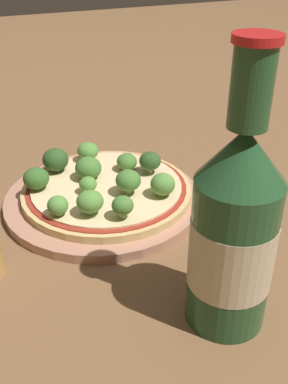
% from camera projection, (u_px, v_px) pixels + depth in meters
% --- Properties ---
extents(ground_plane, '(3.00, 3.00, 0.00)m').
position_uv_depth(ground_plane, '(119.00, 199.00, 0.60)').
color(ground_plane, brown).
extents(plate, '(0.25, 0.25, 0.01)m').
position_uv_depth(plate, '(103.00, 198.00, 0.59)').
color(plate, tan).
rests_on(plate, ground_plane).
extents(pizza, '(0.22, 0.22, 0.01)m').
position_uv_depth(pizza, '(106.00, 188.00, 0.58)').
color(pizza, tan).
rests_on(pizza, plate).
extents(broccoli_floret_0, '(0.03, 0.03, 0.03)m').
position_uv_depth(broccoli_floret_0, '(90.00, 202.00, 0.51)').
color(broccoli_floret_0, '#7A9E5B').
rests_on(broccoli_floret_0, pizza).
extents(broccoli_floret_1, '(0.03, 0.03, 0.03)m').
position_uv_depth(broccoli_floret_1, '(56.00, 160.00, 0.60)').
color(broccoli_floret_1, '#7A9E5B').
rests_on(broccoli_floret_1, pizza).
extents(broccoli_floret_2, '(0.02, 0.02, 0.03)m').
position_uv_depth(broccoli_floret_2, '(123.00, 206.00, 0.50)').
color(broccoli_floret_2, '#7A9E5B').
rests_on(broccoli_floret_2, pizza).
extents(broccoli_floret_3, '(0.03, 0.03, 0.03)m').
position_uv_depth(broccoli_floret_3, '(150.00, 161.00, 0.59)').
color(broccoli_floret_3, '#7A9E5B').
rests_on(broccoli_floret_3, pizza).
extents(broccoli_floret_4, '(0.02, 0.02, 0.02)m').
position_uv_depth(broccoli_floret_4, '(88.00, 184.00, 0.55)').
color(broccoli_floret_4, '#7A9E5B').
rests_on(broccoli_floret_4, pizza).
extents(broccoli_floret_5, '(0.03, 0.03, 0.02)m').
position_uv_depth(broccoli_floret_5, '(127.00, 162.00, 0.60)').
color(broccoli_floret_5, '#7A9E5B').
rests_on(broccoli_floret_5, pizza).
extents(broccoli_floret_6, '(0.03, 0.03, 0.03)m').
position_uv_depth(broccoli_floret_6, '(88.00, 151.00, 0.63)').
color(broccoli_floret_6, '#7A9E5B').
rests_on(broccoli_floret_6, pizza).
extents(broccoli_floret_7, '(0.03, 0.03, 0.03)m').
position_uv_depth(broccoli_floret_7, '(88.00, 168.00, 0.58)').
color(broccoli_floret_7, '#7A9E5B').
rests_on(broccoli_floret_7, pizza).
extents(broccoli_floret_8, '(0.03, 0.03, 0.03)m').
position_uv_depth(broccoli_floret_8, '(36.00, 178.00, 0.56)').
color(broccoli_floret_8, '#7A9E5B').
rests_on(broccoli_floret_8, pizza).
extents(broccoli_floret_9, '(0.03, 0.03, 0.03)m').
position_uv_depth(broccoli_floret_9, '(127.00, 181.00, 0.55)').
color(broccoli_floret_9, '#7A9E5B').
rests_on(broccoli_floret_9, pizza).
extents(broccoli_floret_10, '(0.02, 0.02, 0.02)m').
position_uv_depth(broccoli_floret_10, '(58.00, 206.00, 0.51)').
color(broccoli_floret_10, '#7A9E5B').
rests_on(broccoli_floret_10, pizza).
extents(broccoli_floret_11, '(0.03, 0.03, 0.03)m').
position_uv_depth(broccoli_floret_11, '(163.00, 184.00, 0.54)').
color(broccoli_floret_11, '#7A9E5B').
rests_on(broccoli_floret_11, pizza).
extents(beer_bottle, '(0.07, 0.07, 0.25)m').
position_uv_depth(beer_bottle, '(234.00, 232.00, 0.37)').
color(beer_bottle, '#234C28').
rests_on(beer_bottle, ground_plane).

